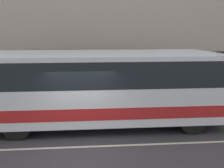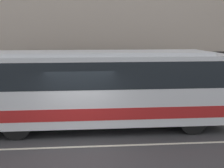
% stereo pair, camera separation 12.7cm
% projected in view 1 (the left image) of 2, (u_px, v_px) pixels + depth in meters
% --- Properties ---
extents(ground_plane, '(60.00, 60.00, 0.00)m').
position_uv_depth(ground_plane, '(81.00, 147.00, 10.66)').
color(ground_plane, '#38383A').
extents(sidewalk, '(60.00, 2.27, 0.17)m').
position_uv_depth(sidewalk, '(80.00, 108.00, 15.68)').
color(sidewalk, '#A09E99').
rests_on(sidewalk, ground_plane).
extents(lane_stripe, '(54.00, 0.14, 0.01)m').
position_uv_depth(lane_stripe, '(81.00, 147.00, 10.66)').
color(lane_stripe, beige).
rests_on(lane_stripe, ground_plane).
extents(transit_bus, '(10.62, 2.59, 3.12)m').
position_uv_depth(transit_bus, '(95.00, 86.00, 12.49)').
color(transit_bus, silver).
rests_on(transit_bus, ground_plane).
extents(pedestrian_waiting, '(0.36, 0.36, 1.76)m').
position_uv_depth(pedestrian_waiting, '(60.00, 88.00, 16.11)').
color(pedestrian_waiting, '#1E5933').
rests_on(pedestrian_waiting, sidewalk).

